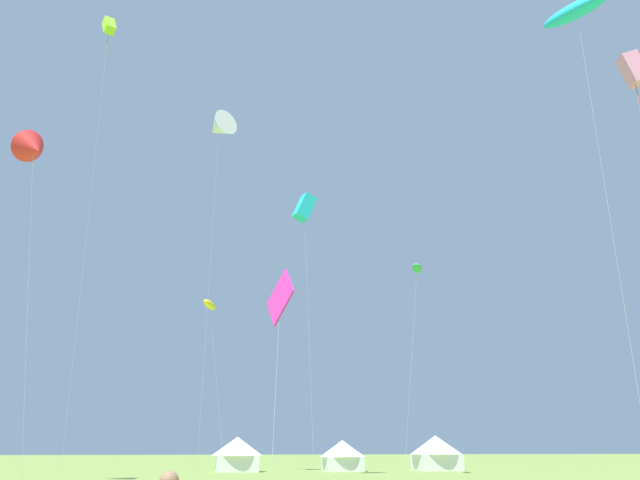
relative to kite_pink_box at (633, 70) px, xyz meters
name	(u,v)px	position (x,y,z in m)	size (l,w,h in m)	color
kite_pink_box	(633,70)	(0.00, 0.00, 0.00)	(2.81, 1.94, 33.16)	pink
kite_green_parafoil	(417,269)	(-16.84, 7.45, -15.78)	(2.87, 2.40, 16.25)	green
kite_cyan_parafoil	(576,10)	(-14.61, -14.32, -6.81)	(3.37, 4.19, 25.56)	#1EB7CC
kite_magenta_diamond	(280,298)	(-30.23, -11.14, -22.81)	(1.03, 3.73, 10.26)	#E02DA3
kite_cyan_box	(304,208)	(-26.22, 6.92, -11.34)	(2.02, 2.97, 21.45)	#1EB7CC
kite_white_delta	(219,127)	(-33.19, 13.09, -1.71)	(3.44, 3.45, 31.30)	white
kite_yellow_parafoil	(210,305)	(-33.13, 21.26, -16.52)	(3.01, 3.90, 15.69)	yellow
kite_red_delta	(33,149)	(-44.99, -0.94, -11.48)	(3.88, 3.32, 21.48)	red
kite_lime_box	(109,27)	(-43.20, 9.89, 5.44)	(1.48, 1.93, 38.15)	#99DB2D
festival_tent_left	(237,452)	(-30.17, 17.83, -30.02)	(4.41, 4.41, 2.87)	white
festival_tent_right	(343,454)	(-20.91, 17.83, -30.16)	(4.01, 4.01, 2.61)	white
festival_tent_center	(436,451)	(-12.21, 17.83, -29.92)	(4.68, 4.68, 3.04)	white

